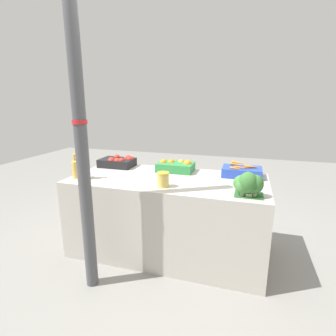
% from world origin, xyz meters
% --- Properties ---
extents(ground_plane, '(10.00, 10.00, 0.00)m').
position_xyz_m(ground_plane, '(0.00, 0.00, 0.00)').
color(ground_plane, gray).
extents(market_table, '(1.88, 0.89, 0.77)m').
position_xyz_m(market_table, '(0.00, 0.00, 0.39)').
color(market_table, '#B7B2A8').
rests_on(market_table, ground_plane).
extents(support_pole, '(0.11, 0.11, 2.53)m').
position_xyz_m(support_pole, '(-0.45, -0.70, 1.26)').
color(support_pole, '#4C4C51').
rests_on(support_pole, ground_plane).
extents(apple_crate, '(0.38, 0.26, 0.13)m').
position_xyz_m(apple_crate, '(-0.68, 0.27, 0.83)').
color(apple_crate, black).
rests_on(apple_crate, market_table).
extents(orange_crate, '(0.38, 0.26, 0.13)m').
position_xyz_m(orange_crate, '(0.01, 0.28, 0.82)').
color(orange_crate, '#2D8442').
rests_on(orange_crate, market_table).
extents(carrot_crate, '(0.38, 0.27, 0.12)m').
position_xyz_m(carrot_crate, '(0.68, 0.27, 0.82)').
color(carrot_crate, '#2847B7').
rests_on(carrot_crate, market_table).
extents(broccoli_pile, '(0.24, 0.21, 0.20)m').
position_xyz_m(broccoli_pile, '(0.74, -0.31, 0.87)').
color(broccoli_pile, '#2D602D').
rests_on(broccoli_pile, market_table).
extents(juice_bottle_golden, '(0.07, 0.07, 0.24)m').
position_xyz_m(juice_bottle_golden, '(-0.86, -0.26, 0.87)').
color(juice_bottle_golden, gold).
rests_on(juice_bottle_golden, market_table).
extents(juice_bottle_ruby, '(0.08, 0.08, 0.27)m').
position_xyz_m(juice_bottle_ruby, '(-0.75, -0.26, 0.88)').
color(juice_bottle_ruby, '#B2333D').
rests_on(juice_bottle_ruby, market_table).
extents(pickle_jar, '(0.11, 0.11, 0.13)m').
position_xyz_m(pickle_jar, '(0.04, -0.27, 0.84)').
color(pickle_jar, '#DBBC56').
rests_on(pickle_jar, market_table).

